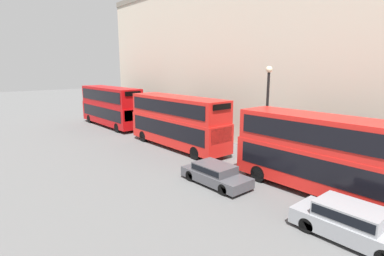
# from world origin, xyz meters

# --- Properties ---
(bus_leading) EXTENTS (2.59, 11.24, 4.25)m
(bus_leading) POSITION_xyz_m (1.60, 7.06, 2.35)
(bus_leading) COLOR red
(bus_leading) RESTS_ON ground
(bus_second_in_queue) EXTENTS (2.59, 10.53, 4.37)m
(bus_second_in_queue) POSITION_xyz_m (1.60, 20.53, 2.42)
(bus_second_in_queue) COLOR red
(bus_second_in_queue) RESTS_ON ground
(bus_third_in_queue) EXTENTS (2.59, 10.71, 4.54)m
(bus_third_in_queue) POSITION_xyz_m (1.60, 33.19, 2.50)
(bus_third_in_queue) COLOR #B20C0F
(bus_third_in_queue) RESTS_ON ground
(car_dark_sedan) EXTENTS (1.88, 4.50, 1.44)m
(car_dark_sedan) POSITION_xyz_m (-1.80, 4.87, 0.76)
(car_dark_sedan) COLOR gray
(car_dark_sedan) RESTS_ON ground
(car_hatchback) EXTENTS (1.80, 4.32, 1.21)m
(car_hatchback) POSITION_xyz_m (-1.80, 12.50, 0.65)
(car_hatchback) COLOR #47474C
(car_hatchback) RESTS_ON ground
(street_lamp) EXTENTS (0.44, 0.44, 6.85)m
(street_lamp) POSITION_xyz_m (3.46, 12.83, 4.20)
(street_lamp) COLOR black
(street_lamp) RESTS_ON ground
(pedestrian) EXTENTS (0.36, 0.36, 1.64)m
(pedestrian) POSITION_xyz_m (3.61, 26.91, 0.75)
(pedestrian) COLOR brown
(pedestrian) RESTS_ON ground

